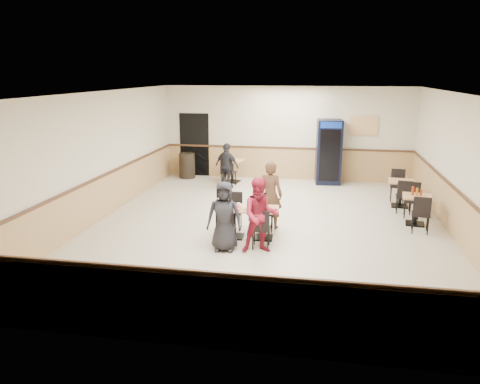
% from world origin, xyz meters
% --- Properties ---
extents(ground, '(10.00, 10.00, 0.00)m').
position_xyz_m(ground, '(0.00, 0.00, 0.00)').
color(ground, beige).
rests_on(ground, ground).
extents(room_shell, '(10.00, 10.00, 10.00)m').
position_xyz_m(room_shell, '(1.78, 2.55, 0.58)').
color(room_shell, silver).
rests_on(room_shell, ground).
extents(main_table, '(1.27, 0.68, 0.67)m').
position_xyz_m(main_table, '(-0.31, -0.84, 0.44)').
color(main_table, black).
rests_on(main_table, ground).
extents(main_chairs, '(1.17, 1.51, 0.84)m').
position_xyz_m(main_chairs, '(-0.35, -0.84, 0.42)').
color(main_chairs, black).
rests_on(main_chairs, ground).
extents(diner_woman_left, '(0.71, 0.49, 1.39)m').
position_xyz_m(diner_woman_left, '(-0.67, -1.61, 0.70)').
color(diner_woman_left, black).
rests_on(diner_woman_left, ground).
extents(diner_woman_right, '(0.84, 0.72, 1.49)m').
position_xyz_m(diner_woman_right, '(0.04, -1.58, 0.74)').
color(diner_woman_right, maroon).
rests_on(diner_woman_right, ground).
extents(diner_man_opposite, '(0.61, 0.45, 1.53)m').
position_xyz_m(diner_man_opposite, '(0.05, -0.07, 0.77)').
color(diner_man_opposite, '#4F3321').
rests_on(diner_man_opposite, ground).
extents(lone_diner, '(0.87, 0.63, 1.38)m').
position_xyz_m(lone_diner, '(-1.65, 3.38, 0.69)').
color(lone_diner, black).
rests_on(lone_diner, ground).
extents(tabletop_clutter, '(1.09, 0.57, 0.12)m').
position_xyz_m(tabletop_clutter, '(-0.34, -0.91, 0.69)').
color(tabletop_clutter, '#B10B15').
rests_on(tabletop_clutter, main_table).
extents(side_table_near, '(0.72, 0.72, 0.68)m').
position_xyz_m(side_table_near, '(3.35, 0.73, 0.46)').
color(side_table_near, black).
rests_on(side_table_near, ground).
extents(side_table_near_chair_south, '(0.45, 0.45, 0.87)m').
position_xyz_m(side_table_near_chair_south, '(3.35, 0.18, 0.43)').
color(side_table_near_chair_south, black).
rests_on(side_table_near_chair_south, ground).
extents(side_table_near_chair_north, '(0.45, 0.45, 0.87)m').
position_xyz_m(side_table_near_chair_north, '(3.35, 1.28, 0.43)').
color(side_table_near_chair_north, black).
rests_on(side_table_near_chair_north, ground).
extents(side_table_far, '(0.71, 0.71, 0.70)m').
position_xyz_m(side_table_far, '(3.22, 2.23, 0.46)').
color(side_table_far, black).
rests_on(side_table_far, ground).
extents(side_table_far_chair_south, '(0.45, 0.45, 0.88)m').
position_xyz_m(side_table_far_chair_south, '(3.22, 1.67, 0.44)').
color(side_table_far_chair_south, black).
rests_on(side_table_far_chair_south, ground).
extents(side_table_far_chair_north, '(0.45, 0.45, 0.88)m').
position_xyz_m(side_table_far_chair_north, '(3.22, 2.78, 0.44)').
color(side_table_far_chair_north, black).
rests_on(side_table_far_chair_north, ground).
extents(condiment_caddy, '(0.23, 0.06, 0.20)m').
position_xyz_m(condiment_caddy, '(3.32, 0.78, 0.77)').
color(condiment_caddy, '#A72D0B').
rests_on(condiment_caddy, side_table_near).
extents(back_table, '(0.78, 0.78, 0.73)m').
position_xyz_m(back_table, '(-1.65, 4.20, 0.48)').
color(back_table, black).
rests_on(back_table, ground).
extents(back_table_chair_lone, '(0.49, 0.49, 0.92)m').
position_xyz_m(back_table_chair_lone, '(-1.65, 3.62, 0.46)').
color(back_table_chair_lone, black).
rests_on(back_table_chair_lone, ground).
extents(pepsi_cooler, '(0.82, 0.83, 2.01)m').
position_xyz_m(pepsi_cooler, '(1.35, 4.59, 1.01)').
color(pepsi_cooler, black).
rests_on(pepsi_cooler, ground).
extents(trash_bin, '(0.52, 0.52, 0.82)m').
position_xyz_m(trash_bin, '(-3.25, 4.55, 0.41)').
color(trash_bin, black).
rests_on(trash_bin, ground).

